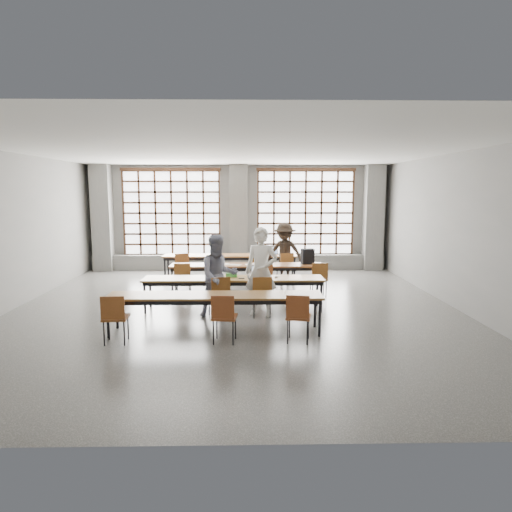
{
  "coord_description": "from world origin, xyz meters",
  "views": [
    {
      "loc": [
        0.26,
        -9.96,
        2.65
      ],
      "look_at": [
        0.48,
        0.4,
        1.16
      ],
      "focal_mm": 32.0,
      "sensor_mm": 36.0,
      "label": 1
    }
  ],
  "objects_px": {
    "laptop_back": "(274,252)",
    "chair_mid_left": "(183,276)",
    "chair_near_left": "(115,314)",
    "chair_front_right": "(262,292)",
    "backpack": "(308,256)",
    "student_back": "(285,253)",
    "chair_near_mid": "(224,314)",
    "phone": "(242,278)",
    "desk_row_c": "(234,281)",
    "laptop_front": "(259,274)",
    "student_female": "(219,276)",
    "chair_front_left": "(220,292)",
    "chair_near_right": "(298,313)",
    "plastic_bag": "(260,250)",
    "desk_row_b": "(247,267)",
    "red_pouch": "(116,315)",
    "student_male": "(261,272)",
    "mouse": "(276,277)",
    "chair_back_right": "(285,264)",
    "chair_mid_right": "(319,276)",
    "chair_back_mid": "(257,264)",
    "desk_row_d": "(215,298)",
    "chair_back_left": "(182,265)",
    "desk_row_a": "(230,257)",
    "chair_mid_centre": "(264,276)"
  },
  "relations": [
    {
      "from": "chair_near_right",
      "to": "red_pouch",
      "type": "height_order",
      "value": "chair_near_right"
    },
    {
      "from": "student_female",
      "to": "mouse",
      "type": "distance_m",
      "value": 1.34
    },
    {
      "from": "desk_row_c",
      "to": "student_back",
      "type": "relative_size",
      "value": 2.32
    },
    {
      "from": "chair_front_left",
      "to": "chair_near_right",
      "type": "xyz_separation_m",
      "value": [
        1.46,
        -1.66,
        0.0
      ]
    },
    {
      "from": "chair_mid_right",
      "to": "chair_front_right",
      "type": "xyz_separation_m",
      "value": [
        -1.5,
        -1.83,
        0.0
      ]
    },
    {
      "from": "chair_mid_right",
      "to": "chair_near_right",
      "type": "xyz_separation_m",
      "value": [
        -0.92,
        -3.48,
        0.0
      ]
    },
    {
      "from": "chair_front_right",
      "to": "chair_near_mid",
      "type": "relative_size",
      "value": 1.0
    },
    {
      "from": "chair_near_mid",
      "to": "phone",
      "type": "distance_m",
      "value": 2.21
    },
    {
      "from": "chair_back_left",
      "to": "chair_mid_right",
      "type": "relative_size",
      "value": 1.0
    },
    {
      "from": "desk_row_a",
      "to": "chair_mid_centre",
      "type": "bearing_deg",
      "value": -69.14
    },
    {
      "from": "chair_back_left",
      "to": "laptop_front",
      "type": "xyz_separation_m",
      "value": [
        2.14,
        -2.89,
        0.25
      ]
    },
    {
      "from": "chair_front_left",
      "to": "chair_near_right",
      "type": "relative_size",
      "value": 1.0
    },
    {
      "from": "chair_mid_centre",
      "to": "student_back",
      "type": "distance_m",
      "value": 2.06
    },
    {
      "from": "backpack",
      "to": "student_back",
      "type": "bearing_deg",
      "value": 99.27
    },
    {
      "from": "chair_back_mid",
      "to": "chair_back_right",
      "type": "distance_m",
      "value": 0.82
    },
    {
      "from": "chair_near_mid",
      "to": "chair_front_left",
      "type": "bearing_deg",
      "value": 95.85
    },
    {
      "from": "chair_mid_left",
      "to": "chair_near_left",
      "type": "distance_m",
      "value": 3.55
    },
    {
      "from": "desk_row_d",
      "to": "chair_near_left",
      "type": "distance_m",
      "value": 1.81
    },
    {
      "from": "chair_mid_right",
      "to": "student_female",
      "type": "height_order",
      "value": "student_female"
    },
    {
      "from": "desk_row_a",
      "to": "chair_mid_right",
      "type": "height_order",
      "value": "chair_mid_right"
    },
    {
      "from": "chair_back_mid",
      "to": "backpack",
      "type": "bearing_deg",
      "value": -40.54
    },
    {
      "from": "chair_near_left",
      "to": "chair_front_right",
      "type": "bearing_deg",
      "value": 32.49
    },
    {
      "from": "chair_back_left",
      "to": "chair_front_right",
      "type": "relative_size",
      "value": 1.0
    },
    {
      "from": "desk_row_c",
      "to": "student_female",
      "type": "bearing_deg",
      "value": -120.96
    },
    {
      "from": "desk_row_d",
      "to": "chair_back_right",
      "type": "height_order",
      "value": "chair_back_right"
    },
    {
      "from": "chair_back_mid",
      "to": "student_male",
      "type": "height_order",
      "value": "student_male"
    },
    {
      "from": "chair_mid_right",
      "to": "chair_near_mid",
      "type": "bearing_deg",
      "value": -122.38
    },
    {
      "from": "student_male",
      "to": "laptop_front",
      "type": "xyz_separation_m",
      "value": [
        -0.04,
        0.61,
        -0.16
      ]
    },
    {
      "from": "mouse",
      "to": "chair_near_mid",
      "type": "bearing_deg",
      "value": -115.02
    },
    {
      "from": "chair_back_mid",
      "to": "chair_mid_centre",
      "type": "distance_m",
      "value": 1.8
    },
    {
      "from": "desk_row_b",
      "to": "desk_row_d",
      "type": "xyz_separation_m",
      "value": [
        -0.6,
        -3.48,
        0.0
      ]
    },
    {
      "from": "desk_row_c",
      "to": "laptop_front",
      "type": "xyz_separation_m",
      "value": [
        0.56,
        0.11,
        0.13
      ]
    },
    {
      "from": "laptop_back",
      "to": "chair_mid_left",
      "type": "bearing_deg",
      "value": -133.69
    },
    {
      "from": "desk_row_a",
      "to": "laptop_back",
      "type": "relative_size",
      "value": 8.76
    },
    {
      "from": "chair_back_right",
      "to": "chair_near_right",
      "type": "xyz_separation_m",
      "value": [
        -0.23,
        -5.28,
        0.0
      ]
    },
    {
      "from": "laptop_front",
      "to": "plastic_bag",
      "type": "relative_size",
      "value": 1.41
    },
    {
      "from": "chair_mid_right",
      "to": "chair_near_mid",
      "type": "height_order",
      "value": "same"
    },
    {
      "from": "desk_row_b",
      "to": "chair_mid_centre",
      "type": "relative_size",
      "value": 4.55
    },
    {
      "from": "student_male",
      "to": "laptop_back",
      "type": "height_order",
      "value": "student_male"
    },
    {
      "from": "desk_row_b",
      "to": "chair_back_right",
      "type": "distance_m",
      "value": 1.62
    },
    {
      "from": "student_male",
      "to": "mouse",
      "type": "xyz_separation_m",
      "value": [
        0.35,
        0.48,
        -0.2
      ]
    },
    {
      "from": "red_pouch",
      "to": "student_female",
      "type": "bearing_deg",
      "value": 45.11
    },
    {
      "from": "chair_back_right",
      "to": "chair_front_left",
      "type": "bearing_deg",
      "value": -115.03
    },
    {
      "from": "plastic_bag",
      "to": "desk_row_b",
      "type": "bearing_deg",
      "value": -102.05
    },
    {
      "from": "student_male",
      "to": "plastic_bag",
      "type": "xyz_separation_m",
      "value": [
        0.09,
        4.17,
        -0.07
      ]
    },
    {
      "from": "chair_back_left",
      "to": "student_back",
      "type": "bearing_deg",
      "value": 2.42
    },
    {
      "from": "chair_back_left",
      "to": "chair_front_left",
      "type": "distance_m",
      "value": 3.85
    },
    {
      "from": "desk_row_d",
      "to": "chair_mid_right",
      "type": "height_order",
      "value": "chair_mid_right"
    },
    {
      "from": "laptop_back",
      "to": "red_pouch",
      "type": "relative_size",
      "value": 2.28
    },
    {
      "from": "desk_row_b",
      "to": "chair_front_right",
      "type": "xyz_separation_m",
      "value": [
        0.31,
        -2.46,
        -0.13
      ]
    }
  ]
}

